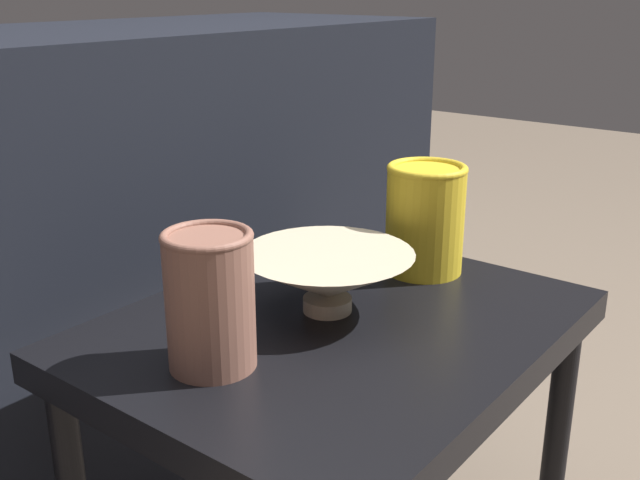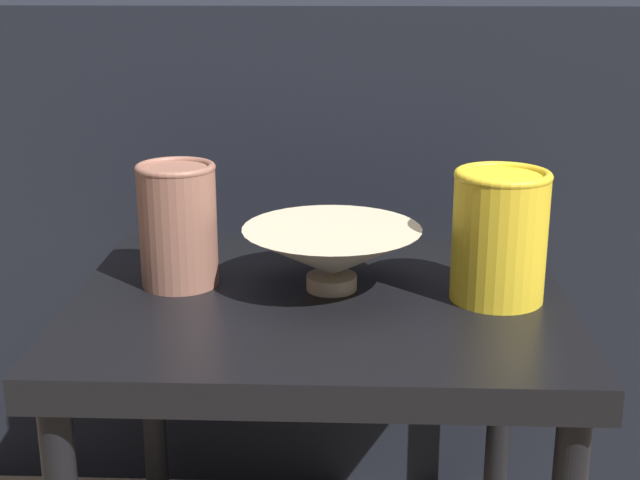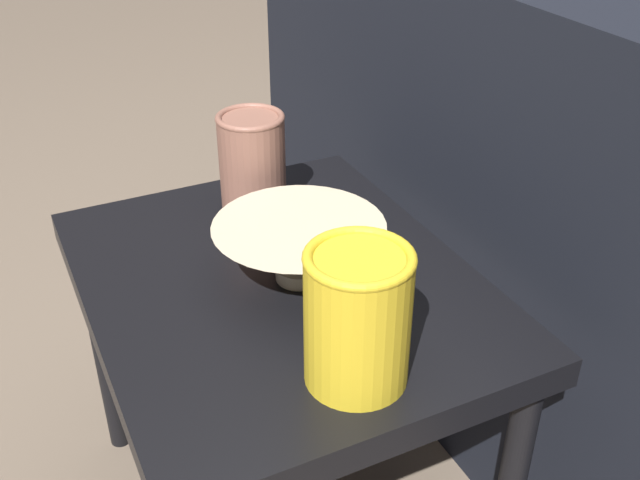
% 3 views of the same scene
% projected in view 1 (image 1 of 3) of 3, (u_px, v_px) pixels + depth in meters
% --- Properties ---
extents(table, '(0.61, 0.49, 0.46)m').
position_uv_depth(table, '(336.00, 358.00, 0.96)').
color(table, black).
rests_on(table, ground_plane).
extents(couch_backdrop, '(1.53, 0.50, 0.79)m').
position_uv_depth(couch_backdrop, '(77.00, 268.00, 1.29)').
color(couch_backdrop, black).
rests_on(couch_backdrop, ground_plane).
extents(bowl, '(0.22, 0.22, 0.08)m').
position_uv_depth(bowl, '(327.00, 276.00, 0.95)').
color(bowl, '#C1B293').
rests_on(bowl, table).
extents(vase_textured_left, '(0.10, 0.10, 0.16)m').
position_uv_depth(vase_textured_left, '(210.00, 298.00, 0.81)').
color(vase_textured_left, brown).
rests_on(vase_textured_left, table).
extents(vase_colorful_right, '(0.12, 0.12, 0.16)m').
position_uv_depth(vase_colorful_right, '(425.00, 217.00, 1.08)').
color(vase_colorful_right, gold).
rests_on(vase_colorful_right, table).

